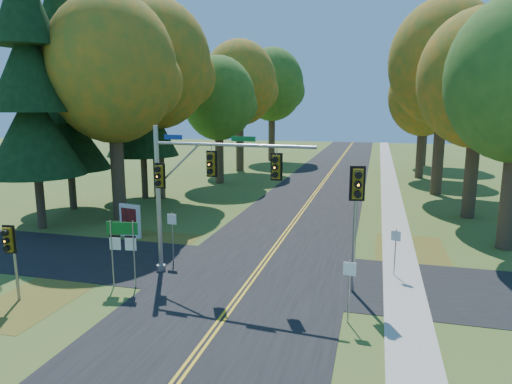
% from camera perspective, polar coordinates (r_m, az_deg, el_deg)
% --- Properties ---
extents(ground, '(160.00, 160.00, 0.00)m').
position_cam_1_polar(ground, '(18.70, -1.50, -12.14)').
color(ground, '#3E5B20').
rests_on(ground, ground).
extents(road_main, '(8.00, 160.00, 0.02)m').
position_cam_1_polar(road_main, '(18.70, -1.50, -12.12)').
color(road_main, black).
rests_on(road_main, ground).
extents(road_cross, '(60.00, 6.00, 0.02)m').
position_cam_1_polar(road_cross, '(20.49, 0.10, -10.03)').
color(road_cross, black).
rests_on(road_cross, ground).
extents(centerline_left, '(0.10, 160.00, 0.01)m').
position_cam_1_polar(centerline_left, '(18.72, -1.80, -12.04)').
color(centerline_left, gold).
rests_on(centerline_left, road_main).
extents(centerline_right, '(0.10, 160.00, 0.01)m').
position_cam_1_polar(centerline_right, '(18.67, -1.20, -12.11)').
color(centerline_right, gold).
rests_on(centerline_right, road_main).
extents(sidewalk_east, '(1.60, 160.00, 0.06)m').
position_cam_1_polar(sidewalk_east, '(18.09, 18.26, -13.42)').
color(sidewalk_east, '#9E998E').
rests_on(sidewalk_east, ground).
extents(leaf_patch_w_near, '(4.00, 6.00, 0.00)m').
position_cam_1_polar(leaf_patch_w_near, '(24.57, -13.59, -6.80)').
color(leaf_patch_w_near, brown).
rests_on(leaf_patch_w_near, ground).
extents(leaf_patch_e, '(3.50, 8.00, 0.00)m').
position_cam_1_polar(leaf_patch_e, '(23.75, 18.93, -7.70)').
color(leaf_patch_e, brown).
rests_on(leaf_patch_e, ground).
extents(leaf_patch_w_far, '(3.00, 5.00, 0.00)m').
position_cam_1_polar(leaf_patch_w_far, '(19.73, -26.13, -12.02)').
color(leaf_patch_w_far, brown).
rests_on(leaf_patch_w_far, ground).
extents(tree_w_a, '(8.00, 8.00, 14.15)m').
position_cam_1_polar(tree_w_a, '(30.55, -17.34, 14.37)').
color(tree_w_a, '#38281C').
rests_on(tree_w_a, ground).
extents(tree_w_b, '(8.60, 8.60, 15.38)m').
position_cam_1_polar(tree_w_b, '(36.93, -12.36, 15.24)').
color(tree_w_b, '#38281C').
rests_on(tree_w_b, ground).
extents(tree_e_b, '(7.60, 7.60, 13.33)m').
position_cam_1_polar(tree_e_b, '(32.73, 26.23, 12.46)').
color(tree_e_b, '#38281C').
rests_on(tree_e_b, ground).
extents(tree_w_c, '(6.80, 6.80, 11.91)m').
position_cam_1_polar(tree_w_c, '(43.48, -4.59, 11.52)').
color(tree_w_c, '#38281C').
rests_on(tree_w_c, ground).
extents(tree_e_c, '(8.80, 8.80, 15.79)m').
position_cam_1_polar(tree_e_c, '(40.68, 22.65, 14.66)').
color(tree_e_c, '#38281C').
rests_on(tree_e_c, ground).
extents(tree_w_d, '(8.20, 8.20, 14.56)m').
position_cam_1_polar(tree_w_d, '(52.00, -1.97, 13.41)').
color(tree_w_d, '#38281C').
rests_on(tree_w_d, ground).
extents(tree_e_d, '(7.00, 7.00, 12.32)m').
position_cam_1_polar(tree_e_d, '(49.62, 20.34, 11.13)').
color(tree_e_d, '#38281C').
rests_on(tree_e_d, ground).
extents(tree_w_e, '(8.40, 8.40, 14.97)m').
position_cam_1_polar(tree_w_e, '(62.24, 2.10, 13.22)').
color(tree_w_e, '#38281C').
rests_on(tree_w_e, ground).
extents(tree_e_e, '(7.80, 7.80, 13.74)m').
position_cam_1_polar(tree_e_e, '(60.41, 20.63, 11.81)').
color(tree_e_e, '#38281C').
rests_on(tree_e_e, ground).
extents(pine_a, '(5.60, 5.60, 19.48)m').
position_cam_1_polar(pine_a, '(29.80, -26.52, 13.28)').
color(pine_a, '#38281C').
rests_on(pine_a, ground).
extents(pine_b, '(5.60, 5.60, 17.31)m').
position_cam_1_polar(pine_b, '(34.58, -22.76, 11.34)').
color(pine_b, '#38281C').
rests_on(pine_b, ground).
extents(pine_c, '(5.60, 5.60, 20.56)m').
position_cam_1_polar(pine_c, '(37.22, -14.33, 14.08)').
color(pine_c, '#38281C').
rests_on(pine_c, ground).
extents(traffic_mast, '(7.11, 0.92, 6.46)m').
position_cam_1_polar(traffic_mast, '(19.21, -7.80, 1.30)').
color(traffic_mast, '#93969B').
rests_on(traffic_mast, ground).
extents(east_signal_pole, '(0.58, 0.68, 5.07)m').
position_cam_1_polar(east_signal_pole, '(17.63, 12.47, -0.74)').
color(east_signal_pole, gray).
rests_on(east_signal_pole, ground).
extents(ped_signal_pole, '(0.47, 0.55, 3.00)m').
position_cam_1_polar(ped_signal_pole, '(19.12, -28.36, -5.87)').
color(ped_signal_pole, gray).
rests_on(ped_signal_pole, ground).
extents(route_sign_cluster, '(1.29, 0.22, 2.79)m').
position_cam_1_polar(route_sign_cluster, '(19.13, -16.34, -5.82)').
color(route_sign_cluster, gray).
rests_on(route_sign_cluster, ground).
extents(info_kiosk, '(1.37, 0.46, 1.89)m').
position_cam_1_polar(info_kiosk, '(26.54, -15.46, -3.50)').
color(info_kiosk, silver).
rests_on(info_kiosk, ground).
extents(reg_sign_e_north, '(0.40, 0.13, 2.10)m').
position_cam_1_polar(reg_sign_e_north, '(20.52, 17.04, -6.28)').
color(reg_sign_e_north, gray).
rests_on(reg_sign_e_north, ground).
extents(reg_sign_e_south, '(0.43, 0.06, 2.23)m').
position_cam_1_polar(reg_sign_e_south, '(15.84, 11.57, -10.75)').
color(reg_sign_e_south, gray).
rests_on(reg_sign_e_south, ground).
extents(reg_sign_w, '(0.46, 0.08, 2.41)m').
position_cam_1_polar(reg_sign_w, '(21.74, -10.43, -4.46)').
color(reg_sign_w, gray).
rests_on(reg_sign_w, ground).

